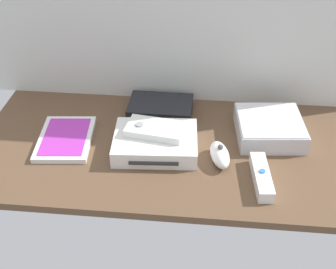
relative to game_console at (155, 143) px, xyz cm
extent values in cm
cube|color=brown|center=(3.07, 1.37, -3.20)|extent=(100.00, 48.00, 2.00)
cube|color=white|center=(0.00, 0.03, 0.00)|extent=(21.98, 17.31, 4.40)
cube|color=#2D2D2D|center=(0.52, -8.15, 0.00)|extent=(12.01, 1.37, 0.80)
cube|color=silver|center=(29.29, 8.89, 0.30)|extent=(18.43, 18.43, 5.00)
cube|color=silver|center=(29.29, 8.89, 2.95)|extent=(17.69, 17.69, 0.30)
cube|color=white|center=(-24.02, 1.36, -1.50)|extent=(15.31, 20.19, 1.40)
cube|color=#B233B2|center=(-24.02, 1.36, -0.72)|extent=(12.63, 17.31, 0.16)
cube|color=black|center=(-0.60, 17.22, -0.50)|extent=(18.20, 12.30, 3.40)
cube|color=#19D833|center=(-0.71, 11.02, -0.50)|extent=(8.01, 0.54, 0.60)
cube|color=white|center=(26.04, -9.68, -0.70)|extent=(4.89, 15.06, 3.00)
cylinder|color=#387FDB|center=(26.04, -9.68, 1.00)|extent=(1.40, 1.40, 0.40)
ellipsoid|color=white|center=(16.31, -3.09, -0.20)|extent=(6.55, 10.74, 4.00)
sphere|color=#4C4C4C|center=(16.31, -3.09, 2.20)|extent=(1.40, 1.40, 1.40)
cube|color=white|center=(-0.19, 1.08, 3.20)|extent=(15.41, 10.01, 2.00)
cylinder|color=#99999E|center=(-4.15, 1.66, 4.40)|extent=(2.27, 2.27, 0.40)
camera|label=1|loc=(11.82, -88.66, 68.19)|focal=47.34mm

